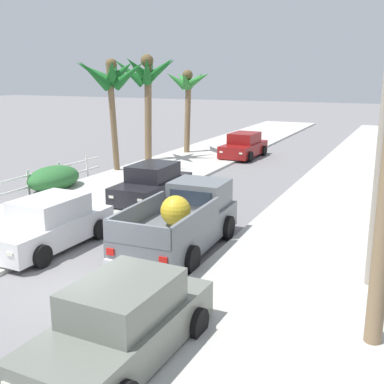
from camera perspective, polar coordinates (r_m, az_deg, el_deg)
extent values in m
plane|color=slate|center=(12.39, -13.66, -11.17)|extent=(160.00, 160.00, 0.00)
cube|color=beige|center=(24.47, -5.27, 1.77)|extent=(5.17, 60.00, 0.12)
cube|color=beige|center=(21.43, 17.85, -0.59)|extent=(5.17, 60.00, 0.12)
cube|color=silver|center=(23.91, -2.81, 1.50)|extent=(0.16, 60.00, 0.10)
cube|color=silver|center=(21.59, 14.74, -0.30)|extent=(0.16, 60.00, 0.10)
cube|color=slate|center=(14.40, -1.51, -4.61)|extent=(2.07, 5.15, 0.80)
cube|color=slate|center=(15.58, 0.92, -0.11)|extent=(1.76, 1.55, 0.80)
cube|color=#283342|center=(14.90, -0.18, -0.68)|extent=(1.38, 0.10, 0.44)
cube|color=#283342|center=(16.27, 1.94, 0.56)|extent=(1.46, 0.10, 0.48)
cube|color=slate|center=(13.86, -6.44, -2.49)|extent=(0.19, 3.30, 0.56)
cube|color=slate|center=(13.09, 0.53, -3.39)|extent=(0.19, 3.30, 0.56)
cube|color=slate|center=(12.06, -6.52, -5.00)|extent=(1.88, 0.15, 0.56)
cube|color=silver|center=(12.29, -6.62, -8.83)|extent=(1.83, 0.17, 0.20)
cylinder|color=black|center=(16.18, -2.40, -3.34)|extent=(0.28, 0.77, 0.76)
cylinder|color=black|center=(15.47, 4.18, -4.18)|extent=(0.28, 0.77, 0.76)
cylinder|color=black|center=(13.73, -7.71, -6.64)|extent=(0.28, 0.77, 0.76)
cylinder|color=black|center=(12.89, -0.13, -7.90)|extent=(0.28, 0.77, 0.76)
cube|color=red|center=(12.57, -9.58, -6.94)|extent=(0.22, 0.05, 0.18)
cube|color=red|center=(11.87, -3.41, -8.03)|extent=(0.22, 0.05, 0.18)
sphere|color=gold|center=(13.49, -1.93, -2.21)|extent=(0.85, 0.85, 0.85)
cube|color=silver|center=(15.28, -16.44, -4.34)|extent=(1.87, 4.24, 0.72)
cube|color=silver|center=(15.16, -16.36, -1.80)|extent=(1.57, 2.14, 0.64)
cube|color=#283342|center=(14.50, -18.93, -2.78)|extent=(1.37, 0.11, 0.52)
cube|color=#283342|center=(15.86, -14.01, -1.03)|extent=(1.34, 0.11, 0.50)
cylinder|color=black|center=(13.88, -17.24, -7.21)|extent=(0.24, 0.65, 0.64)
cylinder|color=black|center=(15.74, -10.76, -4.31)|extent=(0.24, 0.65, 0.64)
cylinder|color=black|center=(16.84, -15.69, -3.37)|extent=(0.24, 0.65, 0.64)
cube|color=red|center=(16.41, -9.87, -2.33)|extent=(0.20, 0.05, 0.12)
cube|color=white|center=(13.45, -20.59, -6.86)|extent=(0.20, 0.05, 0.10)
cube|color=red|center=(17.17, -13.30, -1.77)|extent=(0.20, 0.05, 0.12)
cube|color=maroon|center=(30.44, 6.07, 5.05)|extent=(1.87, 4.25, 0.72)
cube|color=maroon|center=(30.44, 6.17, 6.34)|extent=(1.58, 2.14, 0.64)
cube|color=#283342|center=(29.54, 5.51, 6.08)|extent=(1.37, 0.12, 0.52)
cube|color=#283342|center=(31.35, 6.79, 6.50)|extent=(1.34, 0.12, 0.50)
cylinder|color=black|center=(28.97, 6.83, 4.14)|extent=(0.24, 0.65, 0.64)
cylinder|color=black|center=(29.61, 3.53, 4.42)|extent=(0.24, 0.65, 0.64)
cylinder|color=black|center=(31.40, 8.44, 4.84)|extent=(0.24, 0.65, 0.64)
cylinder|color=black|center=(31.99, 5.36, 5.10)|extent=(0.24, 0.65, 0.64)
cube|color=red|center=(32.20, 8.45, 5.65)|extent=(0.20, 0.05, 0.12)
cube|color=white|center=(28.27, 5.75, 4.52)|extent=(0.20, 0.05, 0.10)
cube|color=red|center=(32.60, 6.33, 5.81)|extent=(0.20, 0.05, 0.12)
cube|color=white|center=(28.72, 3.44, 4.71)|extent=(0.20, 0.05, 0.10)
cube|color=black|center=(19.97, -4.70, 0.43)|extent=(1.85, 4.24, 0.72)
cube|color=black|center=(19.91, -4.60, 2.39)|extent=(1.57, 2.13, 0.64)
cube|color=#283342|center=(19.09, -5.97, 1.80)|extent=(1.37, 0.11, 0.52)
cube|color=#283342|center=(20.76, -3.34, 2.83)|extent=(1.34, 0.11, 0.50)
cylinder|color=black|center=(18.50, -4.12, -1.34)|extent=(0.23, 0.64, 0.64)
cylinder|color=black|center=(19.38, -8.86, -0.77)|extent=(0.23, 0.64, 0.64)
cylinder|color=black|center=(20.77, -0.80, 0.38)|extent=(0.23, 0.64, 0.64)
cylinder|color=black|center=(21.56, -5.17, 0.83)|extent=(0.23, 0.64, 0.64)
cube|color=red|center=(21.52, -0.57, 1.75)|extent=(0.20, 0.04, 0.12)
cube|color=white|center=(17.88, -6.15, -0.97)|extent=(0.20, 0.04, 0.10)
cube|color=red|center=(22.06, -3.58, 2.02)|extent=(0.20, 0.04, 0.12)
cube|color=white|center=(18.50, -9.47, -0.58)|extent=(0.20, 0.04, 0.10)
cube|color=slate|center=(9.29, -8.23, -16.15)|extent=(1.88, 4.25, 0.72)
cube|color=slate|center=(9.04, -8.02, -12.15)|extent=(1.58, 2.14, 0.64)
cube|color=#283342|center=(8.37, -11.87, -14.75)|extent=(1.37, 0.12, 0.52)
cube|color=#283342|center=(9.79, -4.77, -10.09)|extent=(1.34, 0.12, 0.50)
cylinder|color=black|center=(9.07, -18.12, -19.17)|extent=(0.24, 0.65, 0.64)
cylinder|color=black|center=(9.97, 0.65, -15.18)|extent=(0.24, 0.65, 0.64)
cylinder|color=black|center=(10.79, -8.23, -12.96)|extent=(0.24, 0.65, 0.64)
cube|color=red|center=(10.58, 1.27, -11.42)|extent=(0.20, 0.05, 0.12)
cube|color=red|center=(11.13, -4.74, -10.14)|extent=(0.20, 0.05, 0.12)
cylinder|color=brown|center=(25.68, -9.24, 8.38)|extent=(0.31, 0.69, 5.58)
cone|color=#196023|center=(25.16, -7.37, 13.58)|extent=(1.97, 0.82, 1.63)
cone|color=#196023|center=(25.99, -8.11, 13.96)|extent=(1.07, 1.60, 1.28)
cone|color=#196023|center=(26.43, -9.09, 13.97)|extent=(1.22, 1.88, 1.27)
cone|color=#196023|center=(26.05, -11.57, 13.67)|extent=(2.17, 0.84, 1.46)
cone|color=#196023|center=(25.08, -11.42, 13.40)|extent=(1.31, 1.97, 1.65)
cone|color=#196023|center=(24.77, -9.39, 13.89)|extent=(1.43, 1.67, 1.32)
sphere|color=brown|center=(25.58, -9.49, 14.61)|extent=(0.56, 0.56, 0.56)
cylinder|color=brown|center=(28.71, -5.17, 9.30)|extent=(0.41, 0.62, 5.82)
cone|color=#196023|center=(28.36, -3.65, 14.33)|extent=(1.74, 0.85, 1.45)
cone|color=#196023|center=(29.17, -3.52, 14.30)|extent=(1.47, 2.07, 1.51)
cone|color=#196023|center=(29.43, -4.90, 14.24)|extent=(1.00, 1.72, 1.49)
cone|color=#196023|center=(29.40, -6.50, 14.09)|extent=(1.97, 1.23, 1.63)
cone|color=#196023|center=(28.75, -7.48, 13.87)|extent=(2.07, 1.34, 1.81)
cone|color=#196023|center=(28.02, -6.54, 14.34)|extent=(0.97, 1.82, 1.41)
cone|color=#196023|center=(27.63, -5.30, 14.07)|extent=(1.42, 1.93, 1.68)
sphere|color=brown|center=(28.63, -5.31, 15.11)|extent=(0.73, 0.73, 0.73)
cylinder|color=brown|center=(31.58, -0.52, 9.04)|extent=(0.36, 0.70, 5.03)
cone|color=#2D7F33|center=(31.01, 0.78, 13.13)|extent=(1.82, 0.83, 1.21)
cone|color=#2D7F33|center=(32.27, 0.45, 13.08)|extent=(0.85, 2.04, 1.29)
cone|color=#2D7F33|center=(32.42, -1.10, 13.11)|extent=(1.83, 1.88, 1.27)
cone|color=#2D7F33|center=(31.48, -1.86, 13.02)|extent=(1.59, 1.14, 1.28)
cone|color=#2D7F33|center=(30.78, -0.80, 13.03)|extent=(0.89, 1.57, 1.26)
sphere|color=brown|center=(31.47, -0.53, 13.59)|extent=(0.65, 0.65, 0.65)
cube|color=white|center=(22.10, -18.68, 1.08)|extent=(0.05, 0.12, 1.10)
cube|color=white|center=(23.58, -15.31, 2.09)|extent=(0.05, 0.12, 1.10)
cube|color=white|center=(25.21, -12.22, 3.01)|extent=(0.05, 0.12, 1.10)
ellipsoid|color=#2D6B33|center=(22.63, -15.93, 1.56)|extent=(1.80, 2.80, 1.10)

